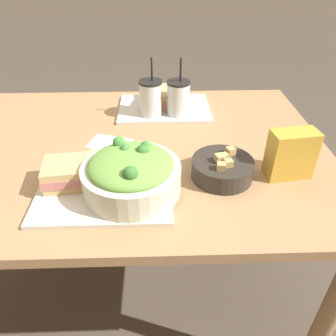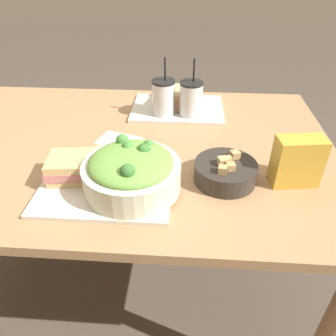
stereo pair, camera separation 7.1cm
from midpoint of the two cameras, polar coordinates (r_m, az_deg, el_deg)
The scene contains 14 objects.
ground_plane at distance 1.63m, azimuth -4.35°, elevation -19.06°, with size 12.00×12.00×0.00m, color #4C4238.
dining_table at distance 1.16m, azimuth -5.77°, elevation 0.38°, with size 1.41×0.94×0.75m.
tray_near at distance 0.91m, azimuth -8.28°, elevation -3.54°, with size 0.36×0.26×0.01m.
tray_far at distance 1.34m, azimuth 3.24°, elevation 10.30°, with size 0.36×0.26×0.01m.
salad_bowl at distance 0.86m, azimuth -3.99°, elevation -0.60°, with size 0.26×0.26×0.12m.
soup_bowl at distance 0.94m, azimuth 12.11°, elevation -0.61°, with size 0.18×0.18×0.08m.
sandwich_near at distance 0.94m, azimuth -14.21°, elevation 0.06°, with size 0.15×0.13×0.06m.
baguette_near at distance 0.96m, azimuth -7.77°, elevation 1.70°, with size 0.12×0.09×0.06m.
sandwich_far at distance 1.33m, azimuth 3.00°, elevation 11.86°, with size 0.16×0.14×0.06m.
baguette_far at distance 1.41m, azimuth 2.50°, elevation 13.28°, with size 0.10×0.07×0.06m.
drink_cup_dark at distance 1.26m, azimuth 0.87°, elevation 12.00°, with size 0.09×0.09×0.22m.
drink_cup_red at distance 1.26m, azimuth 5.67°, elevation 11.76°, with size 0.09×0.09×0.21m.
chip_bag at distance 0.97m, azimuth 23.57°, elevation 0.98°, with size 0.13×0.08×0.14m.
napkin_folded at distance 1.13m, azimuth -6.81°, elevation 4.71°, with size 0.16×0.13×0.00m.
Camera 2 is at (0.22, -0.94, 1.32)m, focal length 35.00 mm.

